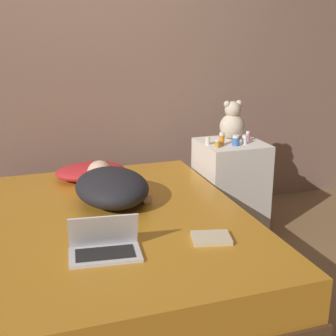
{
  "coord_description": "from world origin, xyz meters",
  "views": [
    {
      "loc": [
        -0.54,
        -2.43,
        1.57
      ],
      "look_at": [
        0.35,
        0.25,
        0.7
      ],
      "focal_mm": 50.0,
      "sensor_mm": 36.0,
      "label": 1
    }
  ],
  "objects_px": {
    "bottle_orange": "(222,139)",
    "bottle_pink": "(248,136)",
    "pillow": "(91,171)",
    "bottle_white": "(208,141)",
    "person_lying": "(111,186)",
    "book": "(211,238)",
    "bottle_amber": "(217,144)",
    "bottle_blue": "(236,141)",
    "laptop": "(105,246)",
    "teddy_bear": "(232,122)",
    "bottle_clear": "(245,140)"
  },
  "relations": [
    {
      "from": "laptop",
      "to": "bottle_amber",
      "type": "xyz_separation_m",
      "value": [
        1.03,
        1.0,
        0.18
      ]
    },
    {
      "from": "bottle_white",
      "to": "teddy_bear",
      "type": "bearing_deg",
      "value": 25.3
    },
    {
      "from": "pillow",
      "to": "laptop",
      "type": "distance_m",
      "value": 1.16
    },
    {
      "from": "bottle_white",
      "to": "bottle_pink",
      "type": "bearing_deg",
      "value": 3.1
    },
    {
      "from": "bottle_white",
      "to": "laptop",
      "type": "bearing_deg",
      "value": -132.15
    },
    {
      "from": "teddy_bear",
      "to": "bottle_amber",
      "type": "height_order",
      "value": "teddy_bear"
    },
    {
      "from": "laptop",
      "to": "bottle_pink",
      "type": "height_order",
      "value": "bottle_pink"
    },
    {
      "from": "bottle_amber",
      "to": "teddy_bear",
      "type": "bearing_deg",
      "value": 44.89
    },
    {
      "from": "person_lying",
      "to": "teddy_bear",
      "type": "distance_m",
      "value": 1.22
    },
    {
      "from": "pillow",
      "to": "teddy_bear",
      "type": "xyz_separation_m",
      "value": [
        1.13,
        0.07,
        0.27
      ]
    },
    {
      "from": "laptop",
      "to": "bottle_orange",
      "type": "distance_m",
      "value": 1.53
    },
    {
      "from": "pillow",
      "to": "book",
      "type": "xyz_separation_m",
      "value": [
        0.42,
        -1.18,
        -0.04
      ]
    },
    {
      "from": "teddy_bear",
      "to": "bottle_blue",
      "type": "distance_m",
      "value": 0.24
    },
    {
      "from": "bottle_white",
      "to": "book",
      "type": "distance_m",
      "value": 1.23
    },
    {
      "from": "pillow",
      "to": "bottle_amber",
      "type": "xyz_separation_m",
      "value": [
        0.9,
        -0.16,
        0.17
      ]
    },
    {
      "from": "person_lying",
      "to": "book",
      "type": "bearing_deg",
      "value": -64.17
    },
    {
      "from": "laptop",
      "to": "bottle_amber",
      "type": "relative_size",
      "value": 5.96
    },
    {
      "from": "bottle_blue",
      "to": "person_lying",
      "type": "bearing_deg",
      "value": -161.93
    },
    {
      "from": "person_lying",
      "to": "bottle_clear",
      "type": "height_order",
      "value": "bottle_clear"
    },
    {
      "from": "teddy_bear",
      "to": "bottle_white",
      "type": "xyz_separation_m",
      "value": [
        -0.26,
        -0.12,
        -0.1
      ]
    },
    {
      "from": "bottle_orange",
      "to": "bottle_pink",
      "type": "bearing_deg",
      "value": 14.96
    },
    {
      "from": "laptop",
      "to": "bottle_blue",
      "type": "distance_m",
      "value": 1.57
    },
    {
      "from": "pillow",
      "to": "bottle_orange",
      "type": "height_order",
      "value": "bottle_orange"
    },
    {
      "from": "pillow",
      "to": "bottle_pink",
      "type": "xyz_separation_m",
      "value": [
        1.21,
        -0.04,
        0.17
      ]
    },
    {
      "from": "bottle_white",
      "to": "bottle_orange",
      "type": "height_order",
      "value": "bottle_orange"
    },
    {
      "from": "bottle_white",
      "to": "bottle_pink",
      "type": "xyz_separation_m",
      "value": [
        0.34,
        0.02,
        0.01
      ]
    },
    {
      "from": "bottle_amber",
      "to": "pillow",
      "type": "bearing_deg",
      "value": 170.15
    },
    {
      "from": "bottle_white",
      "to": "book",
      "type": "xyz_separation_m",
      "value": [
        -0.45,
        -1.12,
        -0.21
      ]
    },
    {
      "from": "person_lying",
      "to": "book",
      "type": "height_order",
      "value": "person_lying"
    },
    {
      "from": "bottle_blue",
      "to": "bottle_orange",
      "type": "distance_m",
      "value": 0.1
    },
    {
      "from": "laptop",
      "to": "teddy_bear",
      "type": "height_order",
      "value": "teddy_bear"
    },
    {
      "from": "bottle_pink",
      "to": "laptop",
      "type": "bearing_deg",
      "value": -140.1
    },
    {
      "from": "laptop",
      "to": "bottle_white",
      "type": "xyz_separation_m",
      "value": [
        1.0,
        1.1,
        0.18
      ]
    },
    {
      "from": "person_lying",
      "to": "pillow",
      "type": "bearing_deg",
      "value": 94.58
    },
    {
      "from": "pillow",
      "to": "bottle_pink",
      "type": "distance_m",
      "value": 1.22
    },
    {
      "from": "pillow",
      "to": "bottle_clear",
      "type": "xyz_separation_m",
      "value": [
        1.14,
        -0.12,
        0.17
      ]
    },
    {
      "from": "person_lying",
      "to": "bottle_pink",
      "type": "xyz_separation_m",
      "value": [
        1.16,
        0.44,
        0.13
      ]
    },
    {
      "from": "bottle_pink",
      "to": "bottle_clear",
      "type": "bearing_deg",
      "value": -129.74
    },
    {
      "from": "person_lying",
      "to": "bottle_pink",
      "type": "relative_size",
      "value": 10.23
    },
    {
      "from": "bottle_clear",
      "to": "bottle_orange",
      "type": "xyz_separation_m",
      "value": [
        -0.18,
        0.02,
        0.01
      ]
    },
    {
      "from": "pillow",
      "to": "bottle_amber",
      "type": "distance_m",
      "value": 0.93
    },
    {
      "from": "bottle_pink",
      "to": "bottle_orange",
      "type": "height_order",
      "value": "bottle_orange"
    },
    {
      "from": "person_lying",
      "to": "bottle_orange",
      "type": "relative_size",
      "value": 7.67
    },
    {
      "from": "laptop",
      "to": "bottle_blue",
      "type": "height_order",
      "value": "bottle_blue"
    },
    {
      "from": "bottle_blue",
      "to": "bottle_clear",
      "type": "height_order",
      "value": "bottle_blue"
    },
    {
      "from": "teddy_bear",
      "to": "pillow",
      "type": "bearing_deg",
      "value": -176.67
    },
    {
      "from": "pillow",
      "to": "bottle_white",
      "type": "relative_size",
      "value": 8.4
    },
    {
      "from": "bottle_pink",
      "to": "bottle_orange",
      "type": "distance_m",
      "value": 0.26
    },
    {
      "from": "bottle_white",
      "to": "bottle_pink",
      "type": "relative_size",
      "value": 0.8
    },
    {
      "from": "bottle_white",
      "to": "bottle_amber",
      "type": "bearing_deg",
      "value": -71.53
    }
  ]
}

